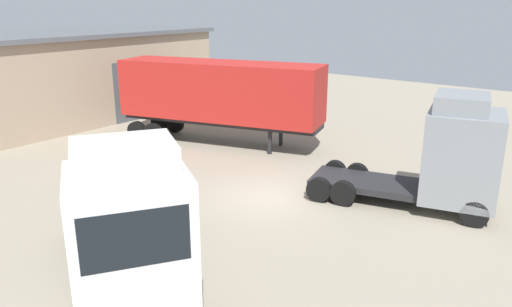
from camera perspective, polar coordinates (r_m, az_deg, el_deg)
ground_plane at (r=18.80m, az=1.64°, el=-5.03°), size 60.00×60.00×0.00m
warehouse_building at (r=32.38m, az=-26.05°, el=7.54°), size 24.08×9.62×5.26m
tractor_unit_white at (r=11.71m, az=-14.21°, el=-9.17°), size 5.66×6.92×4.30m
container_trailer_orange at (r=25.25m, az=-4.24°, el=6.95°), size 5.27×10.64×4.16m
tractor_unit_grey at (r=18.38m, az=21.07°, el=-0.33°), size 3.96×6.73×4.13m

